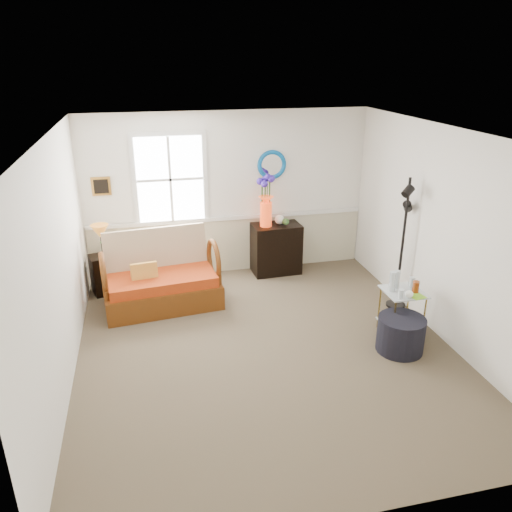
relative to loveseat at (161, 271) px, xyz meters
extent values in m
cube|color=brown|center=(1.17, -1.47, -0.52)|extent=(4.50, 5.00, 0.01)
cube|color=white|center=(1.17, -1.47, 2.08)|extent=(4.50, 5.00, 0.01)
cube|color=white|center=(1.17, 1.03, 0.78)|extent=(4.50, 0.01, 2.60)
cube|color=white|center=(1.17, -3.97, 0.78)|extent=(4.50, 0.01, 2.60)
cube|color=white|center=(-1.08, -1.47, 0.78)|extent=(0.01, 5.00, 2.60)
cube|color=white|center=(3.42, -1.47, 0.78)|extent=(0.01, 5.00, 2.60)
cube|color=#C1BA9A|center=(1.17, 1.01, -0.07)|extent=(4.46, 0.02, 0.90)
cube|color=white|center=(1.17, 1.00, 0.40)|extent=(4.46, 0.04, 0.06)
cube|color=#C28635|center=(-0.75, 1.01, 1.03)|extent=(0.28, 0.03, 0.28)
torus|color=#1474AD|center=(1.87, 1.01, 1.23)|extent=(0.47, 0.07, 0.47)
imported|color=#3F662C|center=(-0.71, 0.65, 0.20)|extent=(0.40, 0.41, 0.25)
cylinder|color=black|center=(2.76, -1.86, -0.31)|extent=(0.59, 0.59, 0.44)
camera|label=1|loc=(-0.13, -6.58, 2.85)|focal=35.00mm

